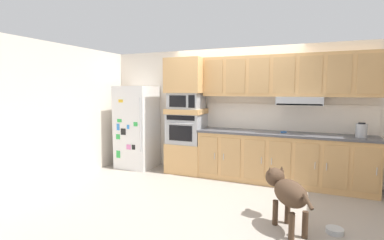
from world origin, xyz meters
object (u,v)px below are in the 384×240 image
Objects in this scene: refrigerator at (137,127)px; built_in_oven at (187,128)px; electric_kettle at (362,130)px; dog at (287,191)px; screwdriver at (284,132)px; dog_food_bowl at (335,230)px; microwave at (187,101)px.

refrigerator is 2.51× the size of built_in_oven.
dog is (-0.97, -1.70, -0.57)m from electric_kettle.
refrigerator reaches higher than screwdriver.
dog_food_bowl is at bearing -116.43° from dog.
microwave is 3.45m from dog_food_bowl.
screwdriver is at bearing 0.80° from refrigerator.
microwave is 2.68× the size of electric_kettle.
refrigerator is 2.73× the size of microwave.
dog_food_bowl is (0.55, 0.09, -0.43)m from dog.
screwdriver is 2.02m from dog_food_bowl.
refrigerator reaches higher than microwave.
microwave is 2.92m from dog.
built_in_oven is 1.90m from screwdriver.
dog is (0.21, -1.72, -0.47)m from screwdriver.
built_in_oven is 4.37× the size of screwdriver.
screwdriver is at bearing -0.76° from built_in_oven.
microwave is at bearing -0.77° from built_in_oven.
dog is at bearing -119.76° from electric_kettle.
microwave is (1.16, 0.07, 0.58)m from refrigerator.
dog_food_bowl is at bearing -32.01° from built_in_oven.
refrigerator is 1.29m from microwave.
refrigerator is 10.99× the size of screwdriver.
microwave reaches higher than dog_food_bowl.
screwdriver is (1.90, -0.03, -0.53)m from microwave.
refrigerator reaches higher than electric_kettle.
dog_food_bowl is at bearing -22.69° from refrigerator.
electric_kettle is (1.19, -0.02, 0.10)m from screwdriver.
built_in_oven is 2.78m from dog.
refrigerator is 4.22m from dog_food_bowl.
electric_kettle is at bearing -1.07° from screwdriver.
microwave is (0.00, -0.00, 0.56)m from built_in_oven.
dog_food_bowl is (3.81, -1.59, -0.85)m from refrigerator.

